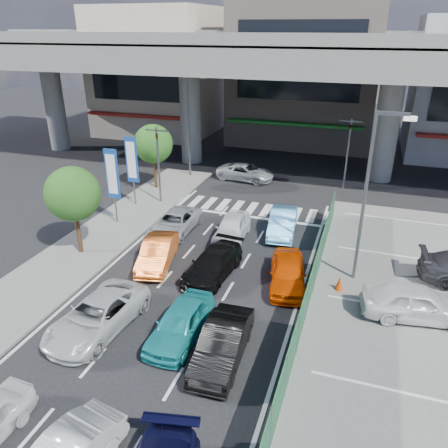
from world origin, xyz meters
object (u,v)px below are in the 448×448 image
(wagon_silver_front_left, at_px, (175,223))
(crossing_wagon_silver, at_px, (245,172))
(street_lamp_right, at_px, (371,186))
(traffic_cone, at_px, (339,283))
(signboard_far, at_px, (132,162))
(taxi_orange_right, at_px, (288,273))
(taxi_teal_mid, at_px, (181,323))
(hatch_black_mid_right, at_px, (223,344))
(tree_far, at_px, (153,144))
(traffic_light_right, at_px, (349,136))
(sedan_black_mid, at_px, (213,264))
(traffic_light_left, at_px, (157,147))
(taxi_orange_left, at_px, (158,253))
(sedan_white_front_mid, at_px, (232,228))
(signboard_near, at_px, (112,176))
(parked_sedan_white, at_px, (417,302))
(kei_truck_front_right, at_px, (283,222))
(street_lamp_left, at_px, (190,117))
(tree_near, at_px, (73,194))
(sedan_white_mid_left, at_px, (97,316))

(wagon_silver_front_left, height_order, crossing_wagon_silver, crossing_wagon_silver)
(street_lamp_right, relative_size, traffic_cone, 11.04)
(signboard_far, xyz_separation_m, taxi_orange_right, (11.68, -6.62, -2.37))
(taxi_teal_mid, height_order, hatch_black_mid_right, same)
(tree_far, distance_m, traffic_cone, 17.54)
(traffic_light_right, height_order, street_lamp_right, street_lamp_right)
(street_lamp_right, relative_size, sedan_black_mid, 1.82)
(traffic_light_left, bearing_deg, crossing_wagon_silver, 57.42)
(traffic_light_left, height_order, street_lamp_right, street_lamp_right)
(taxi_orange_left, distance_m, sedan_white_front_mid, 4.77)
(signboard_near, xyz_separation_m, tree_far, (-0.60, 6.51, 0.32))
(hatch_black_mid_right, relative_size, sedan_white_front_mid, 1.03)
(hatch_black_mid_right, bearing_deg, parked_sedan_white, 32.72)
(kei_truck_front_right, bearing_deg, sedan_black_mid, -117.17)
(street_lamp_right, distance_m, traffic_cone, 4.60)
(traffic_light_left, bearing_deg, wagon_silver_front_left, -54.08)
(street_lamp_left, relative_size, taxi_orange_right, 1.98)
(street_lamp_right, relative_size, signboard_near, 1.70)
(street_lamp_right, xyz_separation_m, taxi_orange_right, (-3.10, -1.63, -4.08))
(wagon_silver_front_left, distance_m, crossing_wagon_silver, 10.61)
(taxi_orange_right, bearing_deg, signboard_far, 139.49)
(traffic_light_left, distance_m, sedan_white_front_mid, 8.07)
(traffic_light_right, distance_m, hatch_black_mid_right, 20.75)
(street_lamp_left, height_order, tree_near, street_lamp_left)
(street_lamp_left, bearing_deg, crossing_wagon_silver, 7.19)
(street_lamp_right, bearing_deg, street_lamp_left, 138.37)
(street_lamp_left, distance_m, sedan_black_mid, 16.04)
(tree_near, relative_size, traffic_cone, 6.62)
(traffic_light_right, bearing_deg, traffic_cone, -86.30)
(taxi_orange_right, height_order, sedan_white_front_mid, same)
(street_lamp_right, xyz_separation_m, wagon_silver_front_left, (-10.49, 2.01, -4.16))
(sedan_white_mid_left, relative_size, parked_sedan_white, 1.11)
(hatch_black_mid_right, bearing_deg, wagon_silver_front_left, 120.56)
(traffic_light_right, relative_size, taxi_teal_mid, 1.28)
(parked_sedan_white, bearing_deg, sedan_black_mid, 78.05)
(street_lamp_left, height_order, parked_sedan_white, street_lamp_left)
(hatch_black_mid_right, height_order, sedan_white_front_mid, same)
(hatch_black_mid_right, relative_size, crossing_wagon_silver, 0.93)
(taxi_teal_mid, bearing_deg, sedan_white_mid_left, -167.77)
(taxi_orange_left, distance_m, taxi_orange_right, 6.64)
(street_lamp_left, height_order, tree_far, street_lamp_left)
(tree_far, bearing_deg, taxi_orange_left, -62.91)
(traffic_light_right, relative_size, taxi_orange_left, 1.27)
(traffic_light_left, relative_size, sedan_white_front_mid, 1.28)
(street_lamp_left, bearing_deg, sedan_black_mid, -63.95)
(signboard_near, bearing_deg, wagon_silver_front_left, 0.29)
(signboard_far, distance_m, taxi_orange_left, 8.76)
(tree_near, xyz_separation_m, traffic_cone, (13.43, 0.68, -2.96))
(sedan_white_mid_left, bearing_deg, taxi_orange_left, 96.17)
(signboard_far, xyz_separation_m, sedan_black_mid, (8.08, -6.92, -2.43))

